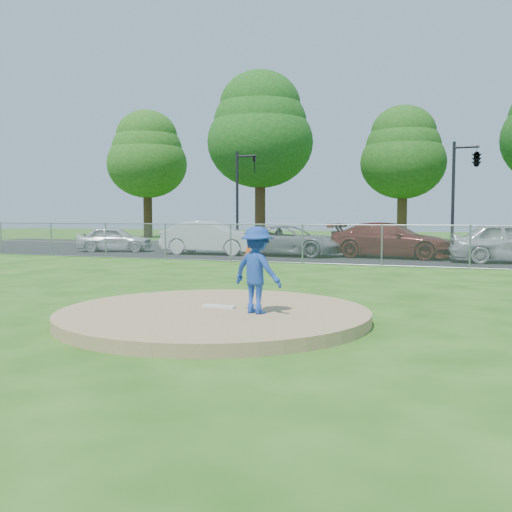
% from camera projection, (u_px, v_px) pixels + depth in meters
% --- Properties ---
extents(ground, '(120.00, 120.00, 0.00)m').
position_uv_depth(ground, '(342.00, 270.00, 19.22)').
color(ground, '#205011').
rests_on(ground, ground).
extents(pitchers_mound, '(5.40, 5.40, 0.20)m').
position_uv_depth(pitchers_mound, '(214.00, 315.00, 9.93)').
color(pitchers_mound, '#967952').
rests_on(pitchers_mound, ground).
extents(pitching_rubber, '(0.60, 0.15, 0.04)m').
position_uv_depth(pitching_rubber, '(219.00, 306.00, 10.10)').
color(pitching_rubber, white).
rests_on(pitching_rubber, pitchers_mound).
extents(chain_link_fence, '(40.00, 0.06, 1.50)m').
position_uv_depth(chain_link_fence, '(354.00, 245.00, 21.03)').
color(chain_link_fence, gray).
rests_on(chain_link_fence, ground).
extents(parking_lot, '(50.00, 8.00, 0.01)m').
position_uv_depth(parking_lot, '(375.00, 257.00, 25.26)').
color(parking_lot, black).
rests_on(parking_lot, ground).
extents(street, '(60.00, 7.00, 0.01)m').
position_uv_depth(street, '(397.00, 248.00, 32.23)').
color(street, black).
rests_on(street, ground).
extents(tree_far_left, '(6.72, 6.72, 10.74)m').
position_uv_depth(tree_far_left, '(147.00, 154.00, 48.09)').
color(tree_far_left, '#362213').
rests_on(tree_far_left, ground).
extents(tree_left, '(7.84, 7.84, 12.53)m').
position_uv_depth(tree_left, '(260.00, 129.00, 42.16)').
color(tree_left, '#3A2315').
rests_on(tree_left, ground).
extents(tree_center, '(6.16, 6.16, 9.84)m').
position_uv_depth(tree_center, '(403.00, 152.00, 41.44)').
color(tree_center, '#3C2A15').
rests_on(tree_center, ground).
extents(traffic_signal_left, '(1.28, 0.20, 5.60)m').
position_uv_depth(traffic_signal_left, '(241.00, 190.00, 33.32)').
color(traffic_signal_left, black).
rests_on(traffic_signal_left, ground).
extents(traffic_signal_center, '(1.42, 2.48, 5.60)m').
position_uv_depth(traffic_signal_center, '(474.00, 161.00, 28.61)').
color(traffic_signal_center, black).
rests_on(traffic_signal_center, ground).
extents(pitcher, '(1.06, 0.80, 1.45)m').
position_uv_depth(pitcher, '(257.00, 270.00, 9.47)').
color(pitcher, '#1C419C').
rests_on(pitcher, pitchers_mound).
extents(traffic_cone, '(0.38, 0.38, 0.73)m').
position_uv_depth(traffic_cone, '(249.00, 248.00, 25.58)').
color(traffic_cone, '#FF4B0D').
rests_on(traffic_cone, parking_lot).
extents(parked_car_silver, '(4.05, 2.70, 1.28)m').
position_uv_depth(parked_car_silver, '(115.00, 239.00, 29.20)').
color(parked_car_silver, silver).
rests_on(parked_car_silver, parking_lot).
extents(parked_car_white, '(4.84, 1.82, 1.58)m').
position_uv_depth(parked_car_white, '(212.00, 238.00, 27.02)').
color(parked_car_white, silver).
rests_on(parked_car_white, parking_lot).
extents(parked_car_gray, '(5.03, 2.50, 1.37)m').
position_uv_depth(parked_car_gray, '(289.00, 241.00, 25.96)').
color(parked_car_gray, gray).
rests_on(parked_car_gray, parking_lot).
extents(parked_car_darkred, '(5.49, 2.72, 1.53)m').
position_uv_depth(parked_car_darkred, '(391.00, 240.00, 24.73)').
color(parked_car_darkred, '#591916').
rests_on(parked_car_darkred, parking_lot).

